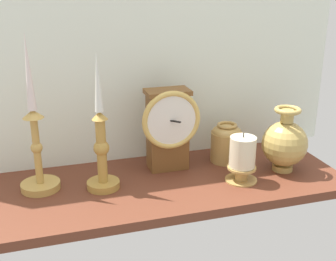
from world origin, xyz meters
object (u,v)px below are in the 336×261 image
Objects in this scene: candlestick_tall_center at (36,143)px; brass_vase_bulbous at (285,143)px; brass_vase_jar at (226,142)px; pillar_candle_front at (242,158)px; candlestick_tall_left at (101,147)px; mantel_clock at (168,127)px.

candlestick_tall_center reaches higher than brass_vase_bulbous.
pillar_candle_front reaches higher than brass_vase_jar.
pillar_candle_front is (-13.94, -2.73, -1.65)cm from brass_vase_bulbous.
candlestick_tall_left is 2.62× the size of pillar_candle_front.
candlestick_tall_left reaches higher than brass_vase_jar.
candlestick_tall_center reaches higher than pillar_candle_front.
pillar_candle_front is (16.18, -12.88, -5.78)cm from mantel_clock.
brass_vase_bulbous is at bearing -39.81° from brass_vase_jar.
candlestick_tall_center is at bearing -175.72° from mantel_clock.
pillar_candle_front is at bearing -168.94° from brass_vase_bulbous.
candlestick_tall_left is at bearing -161.41° from mantel_clock.
mantel_clock reaches higher than brass_vase_jar.
candlestick_tall_left reaches higher than mantel_clock.
candlestick_tall_center is 3.47× the size of brass_vase_jar.
brass_vase_jar is at bearing 84.04° from pillar_candle_front.
pillar_candle_front is (35.50, -6.38, -4.64)cm from candlestick_tall_left.
candlestick_tall_center is 2.19× the size of brass_vase_bulbous.
brass_vase_bulbous is 1.35× the size of pillar_candle_front.
mantel_clock is at bearing 18.59° from candlestick_tall_left.
mantel_clock is 0.59× the size of candlestick_tall_center.
candlestick_tall_center is 2.95× the size of pillar_candle_front.
brass_vase_bulbous is at bearing 11.06° from pillar_candle_front.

